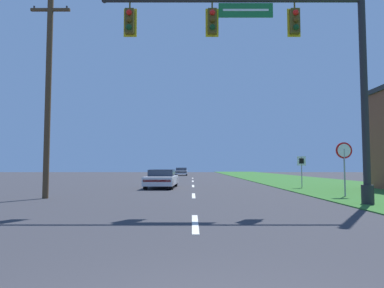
{
  "coord_description": "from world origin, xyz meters",
  "views": [
    {
      "loc": [
        -0.08,
        -2.62,
        1.43
      ],
      "look_at": [
        0.0,
        25.56,
        3.26
      ],
      "focal_mm": 32.0,
      "sensor_mm": 36.0,
      "label": 1
    }
  ],
  "objects_px": {
    "stop_sign": "(343,157)",
    "route_sign_post": "(300,165)",
    "far_car": "(180,172)",
    "signal_mast": "(292,60)",
    "utility_pole_near": "(47,89)",
    "car_ahead": "(161,179)"
  },
  "relations": [
    {
      "from": "signal_mast",
      "to": "far_car",
      "type": "bearing_deg",
      "value": 97.74
    },
    {
      "from": "far_car",
      "to": "utility_pole_near",
      "type": "relative_size",
      "value": 0.45
    },
    {
      "from": "signal_mast",
      "to": "utility_pole_near",
      "type": "xyz_separation_m",
      "value": [
        -10.33,
        2.6,
        -0.53
      ]
    },
    {
      "from": "stop_sign",
      "to": "utility_pole_near",
      "type": "bearing_deg",
      "value": -177.28
    },
    {
      "from": "stop_sign",
      "to": "route_sign_post",
      "type": "relative_size",
      "value": 1.23
    },
    {
      "from": "stop_sign",
      "to": "route_sign_post",
      "type": "bearing_deg",
      "value": 89.76
    },
    {
      "from": "signal_mast",
      "to": "route_sign_post",
      "type": "relative_size",
      "value": 5.01
    },
    {
      "from": "signal_mast",
      "to": "car_ahead",
      "type": "bearing_deg",
      "value": 120.1
    },
    {
      "from": "far_car",
      "to": "stop_sign",
      "type": "distance_m",
      "value": 37.96
    },
    {
      "from": "signal_mast",
      "to": "stop_sign",
      "type": "xyz_separation_m",
      "value": [
        3.28,
        3.24,
        -3.58
      ]
    },
    {
      "from": "far_car",
      "to": "utility_pole_near",
      "type": "xyz_separation_m",
      "value": [
        -4.87,
        -37.57,
        4.31
      ]
    },
    {
      "from": "car_ahead",
      "to": "stop_sign",
      "type": "relative_size",
      "value": 1.87
    },
    {
      "from": "far_car",
      "to": "utility_pole_near",
      "type": "bearing_deg",
      "value": -97.38
    },
    {
      "from": "signal_mast",
      "to": "far_car",
      "type": "xyz_separation_m",
      "value": [
        -5.46,
        40.16,
        -4.84
      ]
    },
    {
      "from": "car_ahead",
      "to": "utility_pole_near",
      "type": "relative_size",
      "value": 0.49
    },
    {
      "from": "signal_mast",
      "to": "utility_pole_near",
      "type": "height_order",
      "value": "utility_pole_near"
    },
    {
      "from": "utility_pole_near",
      "to": "car_ahead",
      "type": "bearing_deg",
      "value": 58.79
    },
    {
      "from": "route_sign_post",
      "to": "stop_sign",
      "type": "bearing_deg",
      "value": -90.24
    },
    {
      "from": "route_sign_post",
      "to": "far_car",
      "type": "bearing_deg",
      "value": 105.98
    },
    {
      "from": "signal_mast",
      "to": "route_sign_post",
      "type": "bearing_deg",
      "value": 70.91
    },
    {
      "from": "signal_mast",
      "to": "utility_pole_near",
      "type": "relative_size",
      "value": 1.07
    },
    {
      "from": "signal_mast",
      "to": "car_ahead",
      "type": "relative_size",
      "value": 2.17
    }
  ]
}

